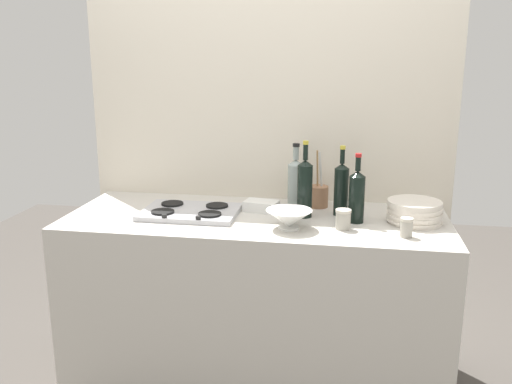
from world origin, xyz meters
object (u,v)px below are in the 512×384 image
object	(u,v)px
butter_dish	(261,206)
utensil_crock	(318,195)
wine_bottle_mid_left	(357,195)
condiment_jar_rear	(343,219)
wine_bottle_rightmost	(296,182)
condiment_jar_front	(406,227)
stovetop_hob	(190,212)
plate_stack	(415,212)
wine_bottle_mid_right	(305,187)
mixing_bowl	(289,219)
wine_bottle_leftmost	(341,188)

from	to	relation	value
butter_dish	utensil_crock	world-z (taller)	utensil_crock
wine_bottle_mid_left	condiment_jar_rear	world-z (taller)	wine_bottle_mid_left
wine_bottle_rightmost	condiment_jar_front	distance (m)	0.64
stovetop_hob	utensil_crock	distance (m)	0.64
plate_stack	wine_bottle_mid_right	world-z (taller)	wine_bottle_mid_right
wine_bottle_mid_right	stovetop_hob	bearing A→B (deg)	-174.13
wine_bottle_rightmost	condiment_jar_rear	size ratio (longest dim) A/B	3.63
wine_bottle_mid_right	mixing_bowl	xyz separation A→B (m)	(-0.05, -0.20, -0.10)
utensil_crock	condiment_jar_rear	size ratio (longest dim) A/B	3.29
wine_bottle_leftmost	utensil_crock	size ratio (longest dim) A/B	1.14
utensil_crock	butter_dish	bearing A→B (deg)	-155.15
mixing_bowl	wine_bottle_leftmost	bearing A→B (deg)	49.50
wine_bottle_rightmost	utensil_crock	distance (m)	0.14
stovetop_hob	wine_bottle_mid_left	xyz separation A→B (m)	(0.78, 0.01, 0.11)
plate_stack	wine_bottle_mid_right	distance (m)	0.51
wine_bottle_leftmost	utensil_crock	bearing A→B (deg)	131.89
wine_bottle_mid_left	utensil_crock	bearing A→B (deg)	128.56
plate_stack	wine_bottle_mid_left	bearing A→B (deg)	-171.97
wine_bottle_mid_right	mixing_bowl	distance (m)	0.23
butter_dish	utensil_crock	bearing A→B (deg)	24.85
stovetop_hob	plate_stack	size ratio (longest dim) A/B	1.81
mixing_bowl	condiment_jar_rear	world-z (taller)	condiment_jar_rear
utensil_crock	condiment_jar_front	world-z (taller)	utensil_crock
wine_bottle_leftmost	butter_dish	size ratio (longest dim) A/B	2.07
condiment_jar_front	wine_bottle_mid_left	bearing A→B (deg)	139.30
wine_bottle_mid_right	condiment_jar_rear	world-z (taller)	wine_bottle_mid_right
wine_bottle_rightmost	utensil_crock	size ratio (longest dim) A/B	1.10
condiment_jar_rear	wine_bottle_mid_left	bearing A→B (deg)	63.91
wine_bottle_mid_right	condiment_jar_front	distance (m)	0.51
wine_bottle_mid_left	wine_bottle_rightmost	xyz separation A→B (m)	(-0.30, 0.20, 0.00)
plate_stack	wine_bottle_mid_left	world-z (taller)	wine_bottle_mid_left
condiment_jar_front	condiment_jar_rear	distance (m)	0.27
plate_stack	mixing_bowl	size ratio (longest dim) A/B	1.23
wine_bottle_mid_right	utensil_crock	xyz separation A→B (m)	(0.05, 0.19, -0.08)
condiment_jar_rear	condiment_jar_front	bearing A→B (deg)	-13.75
wine_bottle_rightmost	condiment_jar_rear	xyz separation A→B (m)	(0.24, -0.32, -0.08)
stovetop_hob	mixing_bowl	xyz separation A→B (m)	(0.49, -0.14, 0.03)
wine_bottle_mid_left	plate_stack	bearing A→B (deg)	8.03
stovetop_hob	plate_stack	distance (m)	1.05
stovetop_hob	wine_bottle_rightmost	size ratio (longest dim) A/B	1.40
butter_dish	wine_bottle_leftmost	bearing A→B (deg)	-0.24
plate_stack	butter_dish	world-z (taller)	plate_stack
wine_bottle_rightmost	utensil_crock	xyz separation A→B (m)	(0.11, 0.03, -0.07)
butter_dish	condiment_jar_rear	distance (m)	0.46
stovetop_hob	wine_bottle_rightmost	bearing A→B (deg)	23.87
wine_bottle_rightmost	condiment_jar_front	bearing A→B (deg)	-37.13
wine_bottle_leftmost	wine_bottle_rightmost	bearing A→B (deg)	156.43
butter_dish	wine_bottle_mid_left	bearing A→B (deg)	-13.24
wine_bottle_mid_right	wine_bottle_leftmost	bearing A→B (deg)	19.37
condiment_jar_front	condiment_jar_rear	size ratio (longest dim) A/B	0.93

